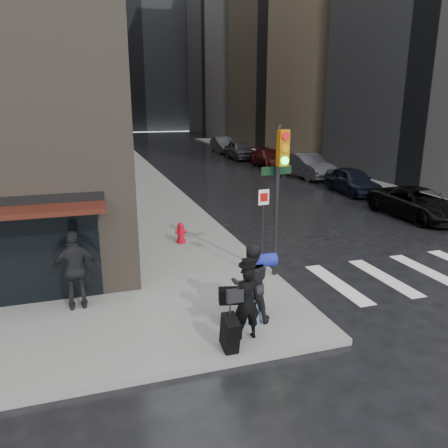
{
  "coord_description": "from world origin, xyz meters",
  "views": [
    {
      "loc": [
        -3.2,
        -9.15,
        5.07
      ],
      "look_at": [
        0.92,
        3.73,
        1.3
      ],
      "focal_mm": 35.0,
      "sensor_mm": 36.0,
      "label": 1
    }
  ],
  "objects_px": {
    "parked_car_2": "(307,166)",
    "man_jeans": "(251,283)",
    "parked_car_0": "(417,203)",
    "traffic_light": "(278,182)",
    "man_overcoat": "(243,307)",
    "parked_car_3": "(269,158)",
    "parked_car_5": "(223,145)",
    "parked_car_4": "(240,150)",
    "parked_car_1": "(352,181)",
    "fire_hydrant": "(181,234)",
    "man_greycoat": "(76,270)"
  },
  "relations": [
    {
      "from": "parked_car_5",
      "to": "man_overcoat",
      "type": "bearing_deg",
      "value": -104.58
    },
    {
      "from": "man_greycoat",
      "to": "parked_car_5",
      "type": "height_order",
      "value": "man_greycoat"
    },
    {
      "from": "parked_car_5",
      "to": "fire_hydrant",
      "type": "bearing_deg",
      "value": -108.0
    },
    {
      "from": "man_greycoat",
      "to": "parked_car_5",
      "type": "relative_size",
      "value": 0.41
    },
    {
      "from": "traffic_light",
      "to": "parked_car_4",
      "type": "height_order",
      "value": "traffic_light"
    },
    {
      "from": "parked_car_2",
      "to": "parked_car_5",
      "type": "relative_size",
      "value": 1.04
    },
    {
      "from": "man_overcoat",
      "to": "parked_car_2",
      "type": "distance_m",
      "value": 22.62
    },
    {
      "from": "parked_car_4",
      "to": "parked_car_5",
      "type": "xyz_separation_m",
      "value": [
        0.16,
        5.72,
        -0.03
      ]
    },
    {
      "from": "man_overcoat",
      "to": "parked_car_0",
      "type": "relative_size",
      "value": 0.37
    },
    {
      "from": "man_greycoat",
      "to": "parked_car_5",
      "type": "xyz_separation_m",
      "value": [
        14.45,
        33.77,
        -0.35
      ]
    },
    {
      "from": "man_jeans",
      "to": "traffic_light",
      "type": "relative_size",
      "value": 0.44
    },
    {
      "from": "parked_car_1",
      "to": "parked_car_2",
      "type": "height_order",
      "value": "parked_car_2"
    },
    {
      "from": "fire_hydrant",
      "to": "parked_car_3",
      "type": "bearing_deg",
      "value": 58.02
    },
    {
      "from": "traffic_light",
      "to": "parked_car_1",
      "type": "height_order",
      "value": "traffic_light"
    },
    {
      "from": "fire_hydrant",
      "to": "parked_car_2",
      "type": "distance_m",
      "value": 16.87
    },
    {
      "from": "man_greycoat",
      "to": "parked_car_4",
      "type": "distance_m",
      "value": 31.48
    },
    {
      "from": "man_jeans",
      "to": "parked_car_2",
      "type": "distance_m",
      "value": 21.72
    },
    {
      "from": "parked_car_2",
      "to": "parked_car_4",
      "type": "xyz_separation_m",
      "value": [
        -0.85,
        11.44,
        0.0
      ]
    },
    {
      "from": "parked_car_2",
      "to": "parked_car_3",
      "type": "xyz_separation_m",
      "value": [
        -0.4,
        5.72,
        -0.11
      ]
    },
    {
      "from": "fire_hydrant",
      "to": "parked_car_1",
      "type": "relative_size",
      "value": 0.17
    },
    {
      "from": "parked_car_4",
      "to": "traffic_light",
      "type": "bearing_deg",
      "value": -105.89
    },
    {
      "from": "traffic_light",
      "to": "man_overcoat",
      "type": "bearing_deg",
      "value": -131.67
    },
    {
      "from": "parked_car_0",
      "to": "traffic_light",
      "type": "bearing_deg",
      "value": -154.04
    },
    {
      "from": "man_overcoat",
      "to": "parked_car_4",
      "type": "height_order",
      "value": "man_overcoat"
    },
    {
      "from": "parked_car_1",
      "to": "traffic_light",
      "type": "bearing_deg",
      "value": -128.07
    },
    {
      "from": "parked_car_0",
      "to": "parked_car_4",
      "type": "xyz_separation_m",
      "value": [
        -0.35,
        22.87,
        0.16
      ]
    },
    {
      "from": "parked_car_2",
      "to": "parked_car_3",
      "type": "height_order",
      "value": "parked_car_2"
    },
    {
      "from": "parked_car_2",
      "to": "man_overcoat",
      "type": "bearing_deg",
      "value": -125.82
    },
    {
      "from": "man_greycoat",
      "to": "parked_car_3",
      "type": "distance_m",
      "value": 26.76
    },
    {
      "from": "man_overcoat",
      "to": "fire_hydrant",
      "type": "bearing_deg",
      "value": -91.65
    },
    {
      "from": "parked_car_0",
      "to": "parked_car_1",
      "type": "height_order",
      "value": "parked_car_1"
    },
    {
      "from": "parked_car_1",
      "to": "parked_car_3",
      "type": "height_order",
      "value": "parked_car_1"
    },
    {
      "from": "parked_car_3",
      "to": "parked_car_5",
      "type": "height_order",
      "value": "parked_car_5"
    },
    {
      "from": "parked_car_0",
      "to": "parked_car_3",
      "type": "distance_m",
      "value": 17.16
    },
    {
      "from": "man_overcoat",
      "to": "parked_car_4",
      "type": "xyz_separation_m",
      "value": [
        10.96,
        30.73,
        -0.08
      ]
    },
    {
      "from": "parked_car_2",
      "to": "parked_car_5",
      "type": "height_order",
      "value": "parked_car_2"
    },
    {
      "from": "parked_car_3",
      "to": "parked_car_1",
      "type": "bearing_deg",
      "value": -87.27
    },
    {
      "from": "man_overcoat",
      "to": "parked_car_3",
      "type": "relative_size",
      "value": 0.37
    },
    {
      "from": "man_greycoat",
      "to": "fire_hydrant",
      "type": "xyz_separation_m",
      "value": [
        3.53,
        4.38,
        -0.66
      ]
    },
    {
      "from": "man_jeans",
      "to": "fire_hydrant",
      "type": "xyz_separation_m",
      "value": [
        -0.27,
        6.29,
        -0.61
      ]
    },
    {
      "from": "man_overcoat",
      "to": "parked_car_0",
      "type": "height_order",
      "value": "man_overcoat"
    },
    {
      "from": "fire_hydrant",
      "to": "parked_car_0",
      "type": "height_order",
      "value": "parked_car_0"
    },
    {
      "from": "man_overcoat",
      "to": "man_jeans",
      "type": "height_order",
      "value": "man_jeans"
    },
    {
      "from": "traffic_light",
      "to": "parked_car_2",
      "type": "height_order",
      "value": "traffic_light"
    },
    {
      "from": "man_greycoat",
      "to": "man_jeans",
      "type": "bearing_deg",
      "value": 152.08
    },
    {
      "from": "man_jeans",
      "to": "parked_car_5",
      "type": "bearing_deg",
      "value": -94.09
    },
    {
      "from": "man_overcoat",
      "to": "parked_car_5",
      "type": "bearing_deg",
      "value": -107.03
    },
    {
      "from": "parked_car_2",
      "to": "man_jeans",
      "type": "bearing_deg",
      "value": -125.84
    },
    {
      "from": "parked_car_0",
      "to": "parked_car_4",
      "type": "bearing_deg",
      "value": 89.41
    },
    {
      "from": "parked_car_1",
      "to": "man_jeans",
      "type": "bearing_deg",
      "value": -126.97
    }
  ]
}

